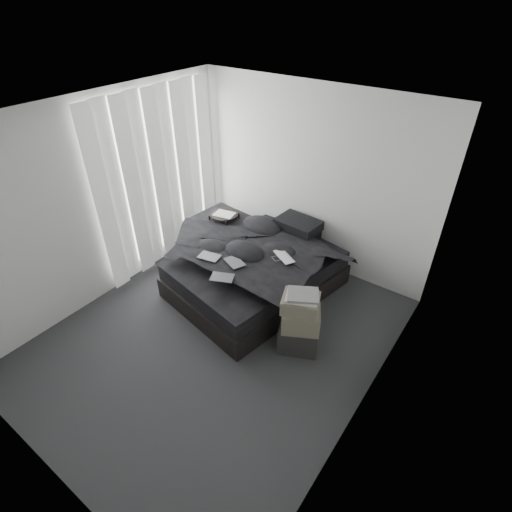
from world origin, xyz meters
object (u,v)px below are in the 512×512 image
Objects in this scene: box_lower at (299,336)px; side_stand at (225,236)px; laptop at (281,253)px; bed at (256,280)px.

side_stand is at bearing 153.15° from box_lower.
side_stand is (-1.25, 0.40, -0.41)m from laptop.
side_stand is at bearing -169.23° from laptop.
bed is at bearing 150.83° from box_lower.
laptop reaches higher than box_lower.
side_stand is (-0.85, 0.38, 0.23)m from bed.
bed is at bearing -23.90° from side_stand.
laptop is 0.46× the size of side_stand.
bed is 2.85× the size of side_stand.
laptop reaches higher than side_stand.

